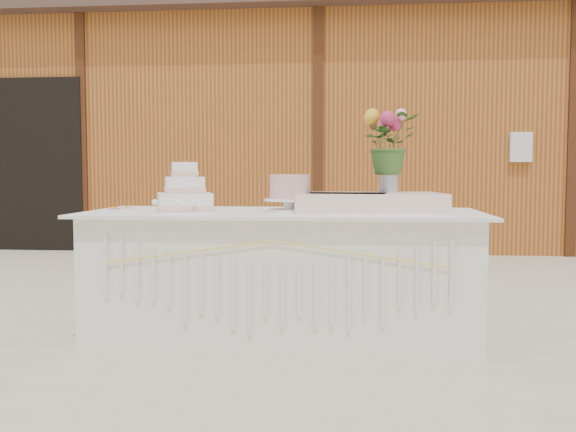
{
  "coord_description": "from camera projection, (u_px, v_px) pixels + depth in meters",
  "views": [
    {
      "loc": [
        0.42,
        -3.89,
        1.01
      ],
      "look_at": [
        0.0,
        0.3,
        0.72
      ],
      "focal_mm": 40.0,
      "sensor_mm": 36.0,
      "label": 1
    }
  ],
  "objects": [
    {
      "name": "ground",
      "position": [
        283.0,
        335.0,
        3.97
      ],
      "size": [
        80.0,
        80.0,
        0.0
      ],
      "primitive_type": "plane",
      "color": "beige",
      "rests_on": "ground"
    },
    {
      "name": "barn",
      "position": [
        325.0,
        128.0,
        9.81
      ],
      "size": [
        12.6,
        4.6,
        3.3
      ],
      "color": "#AC5D24",
      "rests_on": "ground"
    },
    {
      "name": "cake_table",
      "position": [
        283.0,
        273.0,
        3.94
      ],
      "size": [
        2.4,
        1.0,
        0.77
      ],
      "color": "silver",
      "rests_on": "ground"
    },
    {
      "name": "wedding_cake",
      "position": [
        185.0,
        194.0,
        3.97
      ],
      "size": [
        0.42,
        0.42,
        0.3
      ],
      "rotation": [
        0.0,
        0.0,
        0.34
      ],
      "color": "white",
      "rests_on": "cake_table"
    },
    {
      "name": "pink_cake_stand",
      "position": [
        290.0,
        191.0,
        3.84
      ],
      "size": [
        0.31,
        0.31,
        0.22
      ],
      "color": "white",
      "rests_on": "cake_table"
    },
    {
      "name": "satin_runner",
      "position": [
        367.0,
        202.0,
        3.9
      ],
      "size": [
        0.95,
        0.62,
        0.11
      ],
      "primitive_type": "cube",
      "rotation": [
        0.0,
        0.0,
        0.12
      ],
      "color": "beige",
      "rests_on": "cake_table"
    },
    {
      "name": "flower_vase",
      "position": [
        389.0,
        180.0,
        3.96
      ],
      "size": [
        0.12,
        0.12,
        0.16
      ],
      "primitive_type": "cylinder",
      "color": "silver",
      "rests_on": "satin_runner"
    },
    {
      "name": "bouquet",
      "position": [
        389.0,
        136.0,
        3.94
      ],
      "size": [
        0.45,
        0.43,
        0.38
      ],
      "primitive_type": "imported",
      "rotation": [
        0.0,
        0.0,
        0.62
      ],
      "color": "#375E25",
      "rests_on": "flower_vase"
    },
    {
      "name": "loose_flowers",
      "position": [
        124.0,
        208.0,
        4.08
      ],
      "size": [
        0.21,
        0.37,
        0.02
      ],
      "primitive_type": null,
      "rotation": [
        0.0,
        0.0,
        0.21
      ],
      "color": "pink",
      "rests_on": "cake_table"
    }
  ]
}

